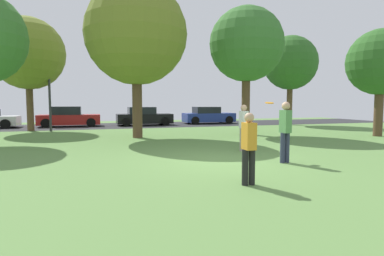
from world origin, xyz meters
TOP-DOWN VIEW (x-y plane):
  - ground_plane at (0.00, 0.00)m, footprint 44.00×44.00m
  - road_strip at (0.00, 16.00)m, footprint 44.00×6.40m
  - birch_tree_lone at (4.50, 7.03)m, footprint 4.06×4.06m
  - maple_tree_far at (-7.28, 12.97)m, footprint 4.41×4.41m
  - maple_tree_near at (10.75, 4.10)m, footprint 3.41×3.41m
  - oak_tree_right at (-1.44, 7.19)m, footprint 5.04×5.04m
  - oak_tree_center at (11.20, 12.68)m, footprint 4.17×4.17m
  - person_thrower at (1.79, -0.83)m, footprint 0.30×0.33m
  - person_catcher at (1.64, 1.56)m, footprint 0.30×0.33m
  - person_bystander at (-0.42, -2.79)m, footprint 0.30×0.32m
  - frisbee_disc at (1.74, -0.02)m, footprint 0.31×0.31m
  - parked_car_red at (-5.27, 16.16)m, footprint 4.32×1.99m
  - parked_car_black at (0.22, 15.80)m, footprint 4.22×2.06m
  - parked_car_blue at (5.70, 16.19)m, footprint 4.24×2.01m
  - street_lamp_post at (-6.05, 12.20)m, footprint 0.14×0.14m

SIDE VIEW (x-z plane):
  - ground_plane at x=0.00m, z-range 0.00..0.00m
  - road_strip at x=0.00m, z-range 0.00..0.01m
  - parked_car_blue at x=5.70m, z-range -0.06..1.34m
  - parked_car_black at x=0.22m, z-range -0.06..1.35m
  - parked_car_red at x=-5.27m, z-range -0.07..1.40m
  - person_bystander at x=-0.42m, z-range 0.07..1.64m
  - person_catcher at x=1.64m, z-range 0.09..1.79m
  - person_thrower at x=1.79m, z-range 0.11..1.91m
  - frisbee_disc at x=1.74m, z-range 1.74..1.79m
  - street_lamp_post at x=-6.05m, z-range 0.00..4.50m
  - maple_tree_near at x=10.75m, z-range 1.05..6.62m
  - maple_tree_far at x=-7.28m, z-range 1.26..8.24m
  - oak_tree_center at x=11.20m, z-range 1.35..8.27m
  - birch_tree_lone at x=4.50m, z-range 1.42..8.38m
  - oak_tree_right at x=-1.44m, z-range 1.30..8.98m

